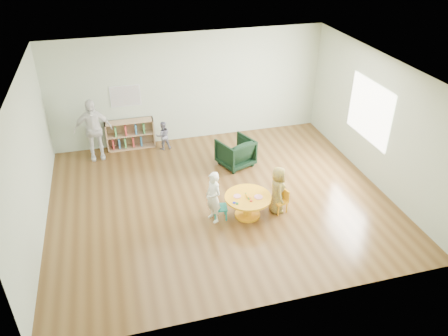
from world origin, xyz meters
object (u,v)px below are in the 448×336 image
armchair (236,152)px  kid_chair_right (281,200)px  child_left (213,197)px  adult_caretaker (93,130)px  bookshelf (130,134)px  activity_table (248,202)px  child_right (278,190)px  kid_chair_left (218,207)px  toddler (163,136)px

armchair → kid_chair_right: bearing=78.6°
child_left → adult_caretaker: size_ratio=0.70×
bookshelf → armchair: 2.83m
activity_table → child_right: bearing=1.6°
kid_chair_right → child_right: bearing=44.3°
armchair → child_left: (-1.02, -1.95, 0.19)m
kid_chair_left → armchair: size_ratio=0.66×
activity_table → bookshelf: bearing=119.4°
toddler → child_left: bearing=95.6°
kid_chair_right → bookshelf: bookshelf is taller
kid_chair_left → toddler: bearing=-160.5°
activity_table → child_right: child_right is taller
kid_chair_right → armchair: (-0.36, 2.02, 0.07)m
activity_table → kid_chair_left: size_ratio=1.85×
kid_chair_left → child_right: 1.23m
kid_chair_right → toddler: bearing=13.0°
armchair → child_right: child_right is taller
armchair → child_right: size_ratio=0.75×
child_right → adult_caretaker: 4.73m
kid_chair_left → child_right: bearing=95.8°
child_left → adult_caretaker: 3.85m
child_left → child_right: (1.31, -0.03, -0.04)m
bookshelf → child_left: child_left is taller
toddler → adult_caretaker: adult_caretaker is taller
child_left → child_right: bearing=67.6°
adult_caretaker → toddler: bearing=-1.6°
armchair → child_left: bearing=40.7°
bookshelf → child_right: (2.63, -3.55, 0.13)m
bookshelf → armchair: bearing=-33.9°
child_left → armchair: bearing=131.1°
activity_table → armchair: armchair is taller
bookshelf → child_left: (1.32, -3.53, 0.17)m
activity_table → kid_chair_right: size_ratio=1.84×
activity_table → adult_caretaker: bearing=131.7°
bookshelf → child_left: 3.77m
kid_chair_left → bookshelf: bookshelf is taller
kid_chair_right → bookshelf: 4.50m
activity_table → armchair: size_ratio=1.23×
kid_chair_right → adult_caretaker: adult_caretaker is taller
kid_chair_left → child_right: size_ratio=0.50×
kid_chair_right → adult_caretaker: size_ratio=0.33×
kid_chair_right → toddler: toddler is taller
kid_chair_left → toddler: (-0.62, 3.18, 0.11)m
armchair → child_right: bearing=76.6°
bookshelf → toddler: toddler is taller
kid_chair_left → bookshelf: 3.78m
kid_chair_right → armchair: armchair is taller
adult_caretaker → bookshelf: bearing=19.8°
activity_table → adult_caretaker: 4.32m
armchair → child_left: size_ratio=0.70×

